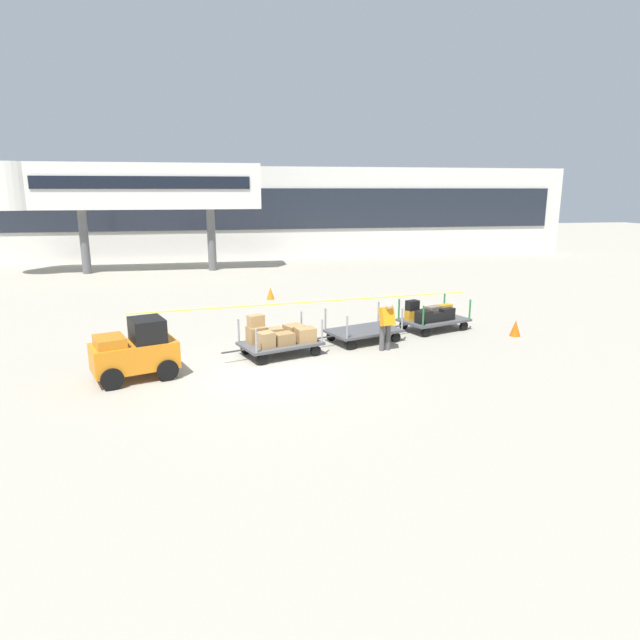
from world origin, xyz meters
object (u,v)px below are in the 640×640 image
at_px(baggage_tug, 136,351).
at_px(baggage_cart_middle, 363,331).
at_px(baggage_handler, 386,323).
at_px(safety_cone_near, 270,293).
at_px(safety_cone_far, 515,328).
at_px(baggage_cart_lead, 280,337).
at_px(baggage_cart_tail, 431,316).

relative_size(baggage_tug, baggage_cart_middle, 0.76).
bearing_deg(baggage_tug, baggage_handler, 9.73).
height_order(baggage_tug, baggage_cart_middle, baggage_tug).
height_order(baggage_cart_middle, baggage_handler, baggage_handler).
bearing_deg(safety_cone_near, safety_cone_far, -46.65).
bearing_deg(baggage_handler, safety_cone_near, 106.78).
height_order(baggage_cart_lead, safety_cone_far, baggage_cart_lead).
distance_m(baggage_tug, safety_cone_near, 10.98).
height_order(baggage_tug, baggage_handler, baggage_tug).
xyz_separation_m(baggage_tug, safety_cone_near, (4.51, 10.00, -0.48)).
xyz_separation_m(baggage_cart_middle, safety_cone_far, (5.23, -0.29, -0.07)).
relative_size(baggage_tug, safety_cone_far, 4.27).
height_order(baggage_cart_lead, baggage_cart_tail, baggage_cart_lead).
relative_size(baggage_handler, safety_cone_near, 2.84).
relative_size(baggage_cart_middle, baggage_cart_tail, 1.00).
relative_size(baggage_cart_middle, safety_cone_far, 5.58).
bearing_deg(baggage_cart_lead, safety_cone_near, 85.99).
height_order(baggage_cart_middle, safety_cone_far, baggage_cart_middle).
bearing_deg(safety_cone_near, baggage_cart_lead, -94.01).
distance_m(baggage_cart_tail, safety_cone_far, 2.81).
bearing_deg(baggage_cart_lead, baggage_cart_tail, 19.47).
distance_m(baggage_tug, safety_cone_far, 12.17).
xyz_separation_m(baggage_cart_lead, baggage_cart_middle, (2.84, 0.98, -0.20)).
xyz_separation_m(baggage_tug, baggage_cart_middle, (6.75, 2.38, -0.41)).
distance_m(baggage_handler, safety_cone_far, 4.93).
bearing_deg(baggage_tug, safety_cone_far, 9.88).
height_order(baggage_tug, baggage_cart_lead, baggage_tug).
relative_size(baggage_cart_lead, baggage_cart_tail, 1.00).
height_order(baggage_tug, safety_cone_near, baggage_tug).
distance_m(baggage_cart_lead, baggage_handler, 3.27).
height_order(baggage_cart_tail, safety_cone_near, baggage_cart_tail).
relative_size(baggage_cart_lead, baggage_handler, 1.96).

